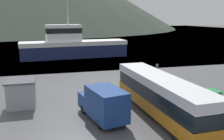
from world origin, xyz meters
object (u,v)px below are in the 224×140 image
at_px(tour_bus, 160,94).
at_px(fishing_boat, 72,45).
at_px(dock_kiosk, 21,93).
at_px(storage_bin, 210,97).
at_px(small_boat, 102,47).
at_px(delivery_van, 103,103).

bearing_deg(tour_bus, fishing_boat, 94.14).
height_order(tour_bus, dock_kiosk, tour_bus).
relative_size(tour_bus, storage_bin, 8.28).
relative_size(tour_bus, dock_kiosk, 4.71).
bearing_deg(storage_bin, fishing_boat, 106.92).
bearing_deg(tour_bus, dock_kiosk, 152.97).
bearing_deg(storage_bin, small_boat, 90.98).
bearing_deg(storage_bin, tour_bus, -167.92).
distance_m(tour_bus, fishing_boat, 31.59).
distance_m(delivery_van, dock_kiosk, 7.86).
xyz_separation_m(storage_bin, small_boat, (-0.71, 41.46, -0.30)).
xyz_separation_m(delivery_van, fishing_boat, (0.89, 31.15, 1.05)).
xyz_separation_m(tour_bus, fishing_boat, (-3.66, 31.37, 0.62)).
bearing_deg(fishing_boat, dock_kiosk, -19.85).
relative_size(fishing_boat, small_boat, 2.83).
bearing_deg(tour_bus, storage_bin, 9.55).
distance_m(tour_bus, small_boat, 42.94).
bearing_deg(small_boat, fishing_boat, -15.64).
distance_m(storage_bin, small_boat, 41.47).
relative_size(tour_bus, delivery_van, 2.28).
height_order(fishing_boat, small_boat, fishing_boat).
xyz_separation_m(tour_bus, dock_kiosk, (-10.84, 4.94, -0.58)).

